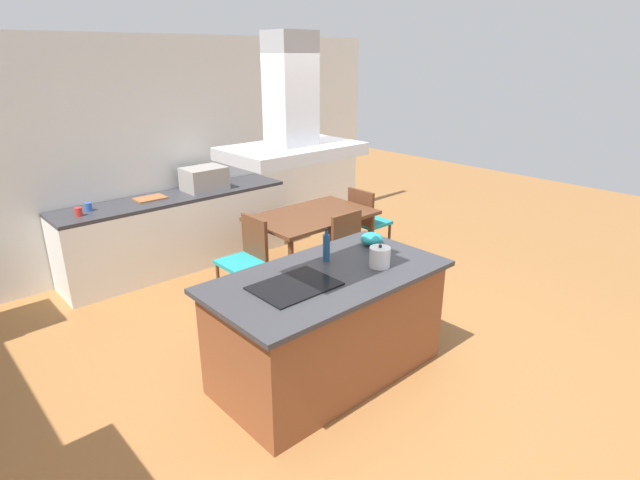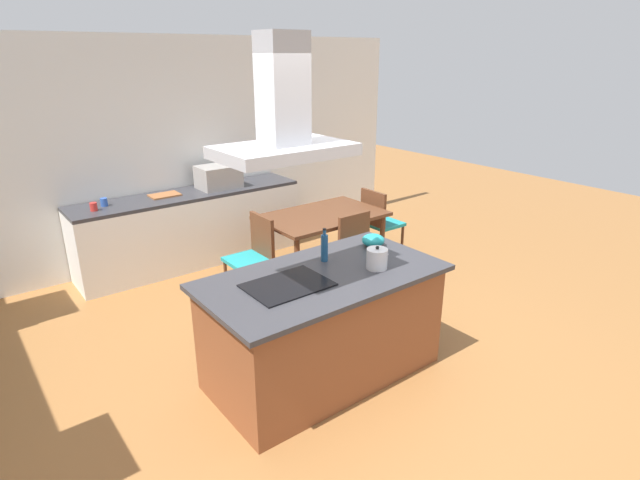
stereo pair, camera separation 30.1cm
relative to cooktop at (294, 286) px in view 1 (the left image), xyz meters
name	(u,v)px [view 1 (the left image)]	position (x,y,z in m)	size (l,w,h in m)	color
ground	(229,309)	(0.33, 1.50, -0.91)	(16.00, 16.00, 0.00)	#936033
wall_back	(142,156)	(0.33, 3.25, 0.44)	(7.20, 0.10, 2.70)	white
kitchen_island	(328,325)	(0.33, 0.00, -0.45)	(1.90, 1.01, 0.90)	brown
cooktop	(294,286)	(0.00, 0.00, 0.00)	(0.60, 0.44, 0.01)	black
tea_kettle	(380,257)	(0.74, -0.17, 0.08)	(0.22, 0.17, 0.19)	silver
olive_oil_bottle	(326,247)	(0.50, 0.20, 0.11)	(0.06, 0.06, 0.28)	navy
mixing_bowl	(372,239)	(1.05, 0.21, 0.05)	(0.20, 0.20, 0.11)	teal
back_counter	(178,231)	(0.52, 2.88, -0.46)	(2.78, 0.62, 0.90)	white
countertop_microwave	(204,179)	(0.93, 2.88, 0.13)	(0.50, 0.38, 0.28)	#9E9993
coffee_mug_red	(78,212)	(-0.59, 2.81, 0.04)	(0.08, 0.08, 0.09)	red
coffee_mug_blue	(88,207)	(-0.45, 2.93, 0.04)	(0.08, 0.08, 0.09)	#2D56B2
cutting_board	(150,198)	(0.24, 2.93, 0.00)	(0.34, 0.24, 0.02)	#995B33
dining_table	(312,221)	(1.56, 1.59, -0.24)	(1.40, 0.90, 0.75)	#59331E
chair_at_left_end	(247,253)	(0.65, 1.59, -0.40)	(0.42, 0.42, 0.89)	teal
chair_facing_island	(353,249)	(1.56, 0.93, -0.40)	(0.42, 0.42, 0.89)	teal
chair_at_right_end	(366,218)	(2.48, 1.59, -0.40)	(0.42, 0.42, 0.89)	teal
range_hood	(291,118)	(0.00, 0.00, 1.20)	(0.90, 0.55, 0.78)	#ADADB2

